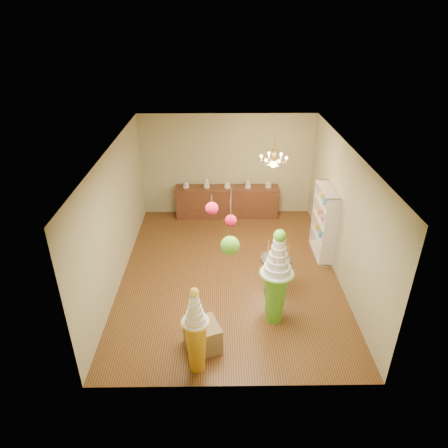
{
  "coord_description": "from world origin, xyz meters",
  "views": [
    {
      "loc": [
        -0.23,
        -7.79,
        5.48
      ],
      "look_at": [
        -0.13,
        0.0,
        1.3
      ],
      "focal_mm": 32.0,
      "sensor_mm": 36.0,
      "label": 1
    }
  ],
  "objects_px": {
    "pedestal_green": "(276,285)",
    "pedestal_orange": "(196,339)",
    "round_table": "(276,270)",
    "sideboard": "(227,201)"
  },
  "relations": [
    {
      "from": "pedestal_green",
      "to": "round_table",
      "type": "relative_size",
      "value": 2.34
    },
    {
      "from": "sideboard",
      "to": "pedestal_green",
      "type": "bearing_deg",
      "value": -79.59
    },
    {
      "from": "pedestal_green",
      "to": "pedestal_orange",
      "type": "bearing_deg",
      "value": -140.35
    },
    {
      "from": "pedestal_orange",
      "to": "sideboard",
      "type": "bearing_deg",
      "value": 83.83
    },
    {
      "from": "pedestal_orange",
      "to": "round_table",
      "type": "bearing_deg",
      "value": 52.74
    },
    {
      "from": "pedestal_green",
      "to": "pedestal_orange",
      "type": "xyz_separation_m",
      "value": [
        -1.47,
        -1.22,
        -0.18
      ]
    },
    {
      "from": "sideboard",
      "to": "round_table",
      "type": "xyz_separation_m",
      "value": [
        0.97,
        -3.72,
        0.09
      ]
    },
    {
      "from": "sideboard",
      "to": "round_table",
      "type": "relative_size",
      "value": 3.47
    },
    {
      "from": "pedestal_orange",
      "to": "round_table",
      "type": "height_order",
      "value": "pedestal_orange"
    },
    {
      "from": "pedestal_orange",
      "to": "sideboard",
      "type": "xyz_separation_m",
      "value": [
        0.63,
        5.82,
        -0.19
      ]
    }
  ]
}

